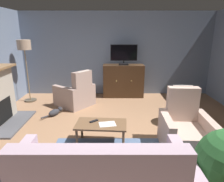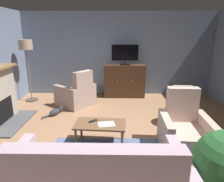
# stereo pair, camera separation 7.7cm
# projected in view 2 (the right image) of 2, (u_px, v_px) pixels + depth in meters

# --- Properties ---
(ground_plane) EXTENTS (6.76, 7.27, 0.04)m
(ground_plane) POSITION_uv_depth(u_px,v_px,m) (119.00, 147.00, 3.74)
(ground_plane) COLOR #936B4C
(wall_back) EXTENTS (6.76, 0.10, 2.67)m
(wall_back) POSITION_uv_depth(u_px,v_px,m) (118.00, 54.00, 6.60)
(wall_back) COLOR slate
(wall_back) RESTS_ON ground_plane
(rug_central) EXTENTS (2.69, 1.70, 0.01)m
(rug_central) POSITION_uv_depth(u_px,v_px,m) (128.00, 166.00, 3.16)
(rug_central) COLOR slate
(rug_central) RESTS_ON ground_plane
(tv_cabinet) EXTENTS (1.29, 0.50, 1.04)m
(tv_cabinet) POSITION_uv_depth(u_px,v_px,m) (124.00, 81.00, 6.50)
(tv_cabinet) COLOR black
(tv_cabinet) RESTS_ON ground_plane
(television) EXTENTS (0.83, 0.20, 0.63)m
(television) POSITION_uv_depth(u_px,v_px,m) (125.00, 54.00, 6.20)
(television) COLOR black
(television) RESTS_ON tv_cabinet
(coffee_table) EXTENTS (0.96, 0.58, 0.42)m
(coffee_table) POSITION_uv_depth(u_px,v_px,m) (100.00, 126.00, 3.71)
(coffee_table) COLOR brown
(coffee_table) RESTS_ON ground_plane
(tv_remote) EXTENTS (0.16, 0.15, 0.02)m
(tv_remote) POSITION_uv_depth(u_px,v_px,m) (93.00, 121.00, 3.77)
(tv_remote) COLOR black
(tv_remote) RESTS_ON coffee_table
(folded_newspaper) EXTENTS (0.34, 0.27, 0.01)m
(folded_newspaper) POSITION_uv_depth(u_px,v_px,m) (106.00, 124.00, 3.66)
(folded_newspaper) COLOR silver
(folded_newspaper) RESTS_ON coffee_table
(sofa_floral) EXTENTS (2.12, 0.95, 0.97)m
(sofa_floral) POSITION_uv_depth(u_px,v_px,m) (97.00, 182.00, 2.39)
(sofa_floral) COLOR #AD93A3
(sofa_floral) RESTS_ON ground_plane
(armchair_facing_sofa) EXTENTS (0.86, 0.91, 1.08)m
(armchair_facing_sofa) POSITION_uv_depth(u_px,v_px,m) (184.00, 131.00, 3.59)
(armchair_facing_sofa) COLOR #BC9E8E
(armchair_facing_sofa) RESTS_ON ground_plane
(armchair_near_window) EXTENTS (1.21, 1.21, 1.05)m
(armchair_near_window) POSITION_uv_depth(u_px,v_px,m) (77.00, 94.00, 5.74)
(armchair_near_window) COLOR #A3897F
(armchair_near_window) RESTS_ON ground_plane
(potted_plant_leafy_by_curtain) EXTENTS (0.57, 0.57, 0.91)m
(potted_plant_leafy_by_curtain) POSITION_uv_depth(u_px,v_px,m) (184.00, 103.00, 4.48)
(potted_plant_leafy_by_curtain) COLOR beige
(potted_plant_leafy_by_curtain) RESTS_ON ground_plane
(cat) EXTENTS (0.42, 0.54, 0.18)m
(cat) POSITION_uv_depth(u_px,v_px,m) (56.00, 112.00, 5.12)
(cat) COLOR #2D2D33
(cat) RESTS_ON ground_plane
(floor_lamp) EXTENTS (0.38, 0.38, 1.83)m
(floor_lamp) POSITION_uv_depth(u_px,v_px,m) (26.00, 52.00, 5.81)
(floor_lamp) COLOR #4C4233
(floor_lamp) RESTS_ON ground_plane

